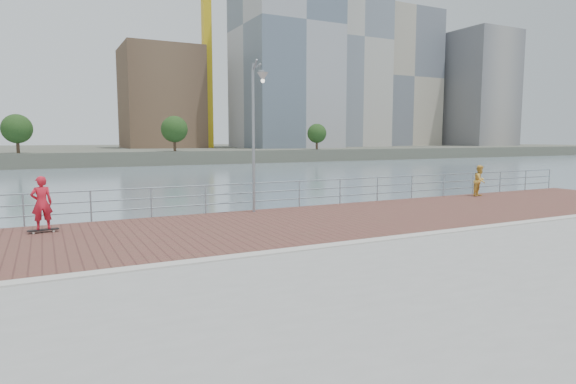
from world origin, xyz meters
name	(u,v)px	position (x,y,z in m)	size (l,w,h in m)	color
water	(321,320)	(0.00, 0.00, -2.00)	(400.00, 400.00, 0.00)	slate
seawall	(467,360)	(0.00, -5.00, -1.00)	(40.00, 24.00, 2.00)	gray
brick_lane	(266,226)	(0.00, 3.60, 0.01)	(40.00, 6.80, 0.02)	brown
curb	(322,247)	(0.00, 0.00, 0.03)	(40.00, 0.40, 0.06)	#B7B5AD
far_shore	(72,152)	(0.00, 122.50, -0.75)	(320.00, 95.00, 2.50)	#4C5142
guardrail	(231,195)	(0.00, 7.00, 0.69)	(39.06, 0.06, 1.13)	#8C9EA8
street_lamp	(257,110)	(0.79, 6.09, 3.97)	(0.41, 1.18, 5.58)	gray
skateboard	(43,230)	(-6.63, 5.60, 0.10)	(0.89, 0.33, 0.10)	black
skateboarder	(42,203)	(-6.63, 5.60, 0.94)	(0.61, 0.40, 1.66)	red
bystander	(480,181)	(12.88, 6.15, 0.79)	(0.75, 0.59, 1.55)	gold
tower_crane	(195,8)	(27.36, 104.00, 33.50)	(47.00, 2.00, 50.70)	gold
skyline	(195,53)	(27.06, 103.85, 22.95)	(233.00, 41.00, 59.02)	#ADA38E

